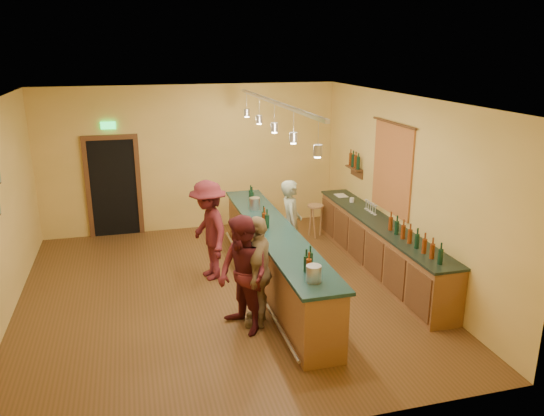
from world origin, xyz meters
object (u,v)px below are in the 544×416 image
object	(u,v)px
tasting_bar	(274,254)
back_counter	(380,246)
customer_a	(243,275)
customer_b	(258,271)
bartender	(291,224)
bar_stool	(315,211)
customer_c	(209,230)

from	to	relation	value
tasting_bar	back_counter	bearing A→B (deg)	5.05
customer_a	customer_b	xyz separation A→B (m)	(0.26, 0.16, -0.03)
back_counter	customer_a	xyz separation A→B (m)	(-2.86, -1.46, 0.38)
back_counter	bartender	distance (m)	1.67
customer_a	bar_stool	distance (m)	4.20
tasting_bar	bar_stool	bearing A→B (deg)	55.29
customer_a	customer_c	bearing A→B (deg)	162.65
back_counter	tasting_bar	xyz separation A→B (m)	(-2.05, -0.18, 0.12)
customer_c	bar_stool	distance (m)	2.95
bar_stool	bartender	bearing A→B (deg)	-125.36
customer_a	customer_c	world-z (taller)	customer_c
tasting_bar	bar_stool	size ratio (longest dim) A/B	7.12
bartender	tasting_bar	bearing A→B (deg)	159.64
back_counter	bartender	xyz separation A→B (m)	(-1.50, 0.65, 0.34)
customer_c	bar_stool	xyz separation A→B (m)	(2.52, 1.51, -0.32)
back_counter	customer_b	size ratio (longest dim) A/B	2.71
back_counter	customer_c	size ratio (longest dim) A/B	2.56
bartender	bar_stool	size ratio (longest dim) A/B	2.31
back_counter	customer_a	bearing A→B (deg)	-152.97
customer_a	bar_stool	bearing A→B (deg)	123.40
tasting_bar	customer_c	distance (m)	1.25
back_counter	bartender	size ratio (longest dim) A/B	2.75
tasting_bar	customer_b	distance (m)	1.27
customer_b	bar_stool	size ratio (longest dim) A/B	2.34
tasting_bar	customer_c	bearing A→B (deg)	145.02
back_counter	customer_c	world-z (taller)	customer_c
tasting_bar	bartender	world-z (taller)	bartender
customer_c	customer_b	bearing A→B (deg)	2.45
back_counter	customer_b	xyz separation A→B (m)	(-2.60, -1.30, 0.35)
bartender	bar_stool	xyz separation A→B (m)	(0.97, 1.37, -0.26)
back_counter	bartender	world-z (taller)	bartender
customer_a	bar_stool	world-z (taller)	customer_a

